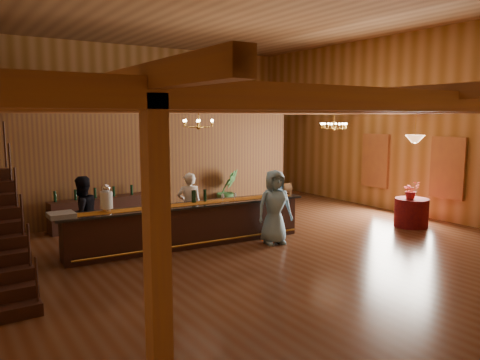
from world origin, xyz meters
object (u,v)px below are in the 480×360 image
bartender (189,205)px  floor_plant (228,190)px  round_table (411,213)px  tasting_bar (189,225)px  staff_second (82,215)px  chandelier_right (334,126)px  raffle_drum (286,188)px  beverage_dispenser (106,199)px  chandelier_left (199,123)px  guest (275,207)px  pendant_lamp (415,139)px  backbar_shelf (105,212)px

bartender → floor_plant: (2.50, 2.27, -0.15)m
round_table → tasting_bar: bearing=165.1°
staff_second → chandelier_right: bearing=163.3°
raffle_drum → round_table: (3.28, -1.38, -0.77)m
beverage_dispenser → staff_second: staff_second is taller
bartender → staff_second: size_ratio=0.96×
chandelier_left → chandelier_right: (5.06, 0.59, -0.13)m
raffle_drum → guest: size_ratio=0.19×
guest → tasting_bar: bearing=166.8°
beverage_dispenser → pendant_lamp: (7.81, -1.75, 1.13)m
raffle_drum → chandelier_right: size_ratio=0.43×
chandelier_right → pendant_lamp: same height
backbar_shelf → staff_second: (-1.14, -2.07, 0.44)m
beverage_dispenser → raffle_drum: size_ratio=1.76×
staff_second → beverage_dispenser: bearing=99.3°
pendant_lamp → floor_plant: pendant_lamp is taller
raffle_drum → floor_plant: floor_plant is taller
round_table → chandelier_left: size_ratio=1.12×
pendant_lamp → chandelier_left: bearing=158.1°
beverage_dispenser → pendant_lamp: pendant_lamp is taller
floor_plant → round_table: bearing=-55.5°
backbar_shelf → round_table: backbar_shelf is taller
beverage_dispenser → raffle_drum: (4.53, -0.37, -0.11)m
backbar_shelf → chandelier_left: chandelier_left is taller
chandelier_left → bartender: chandelier_left is taller
chandelier_right → bartender: bearing=-174.6°
tasting_bar → chandelier_right: bearing=15.1°
bartender → guest: (1.45, -1.56, 0.06)m
round_table → floor_plant: (-3.11, 4.52, 0.28)m
pendant_lamp → staff_second: bearing=163.6°
tasting_bar → round_table: bearing=-11.4°
pendant_lamp → backbar_shelf: bearing=147.5°
chandelier_right → bartender: 5.65m
backbar_shelf → chandelier_right: bearing=-18.9°
tasting_bar → beverage_dispenser: bearing=178.5°
raffle_drum → chandelier_left: (-2.09, 0.79, 1.68)m
chandelier_left → guest: bearing=-50.6°
backbar_shelf → floor_plant: (3.93, 0.04, 0.26)m
round_table → chandelier_left: 6.29m
round_table → pendant_lamp: pendant_lamp is taller
round_table → backbar_shelf: bearing=147.5°
backbar_shelf → chandelier_right: (6.72, -1.73, 2.30)m
tasting_bar → guest: (1.80, -0.90, 0.38)m
tasting_bar → backbar_shelf: tasting_bar is taller
raffle_drum → pendant_lamp: pendant_lamp is taller
tasting_bar → backbar_shelf: size_ratio=2.02×
pendant_lamp → bartender: 6.25m
beverage_dispenser → guest: (3.65, -1.06, -0.39)m
staff_second → guest: guest is taller
backbar_shelf → round_table: size_ratio=3.27×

